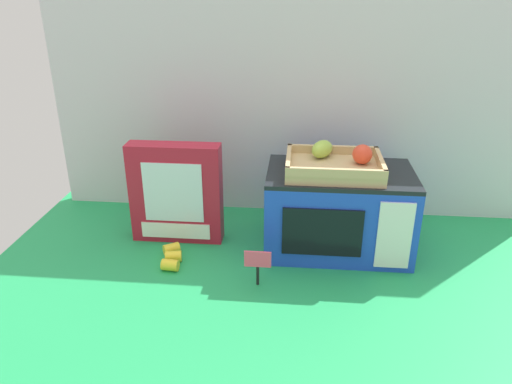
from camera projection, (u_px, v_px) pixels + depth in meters
name	position (u px, v px, depth m)	size (l,w,h in m)	color
ground_plane	(294.00, 247.00, 1.46)	(1.70, 1.70, 0.00)	#219E54
display_back_panel	(299.00, 97.00, 1.55)	(1.61, 0.03, 0.79)	silver
toy_microwave	(338.00, 211.00, 1.41)	(0.41, 0.26, 0.24)	blue
food_groups_crate	(335.00, 165.00, 1.34)	(0.26, 0.21, 0.08)	tan
cookie_set_box	(176.00, 193.00, 1.45)	(0.27, 0.07, 0.30)	#B2192D
price_sign	(258.00, 263.00, 1.25)	(0.07, 0.01, 0.10)	black
loose_toy_banana	(172.00, 257.00, 1.37)	(0.07, 0.13, 0.03)	yellow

